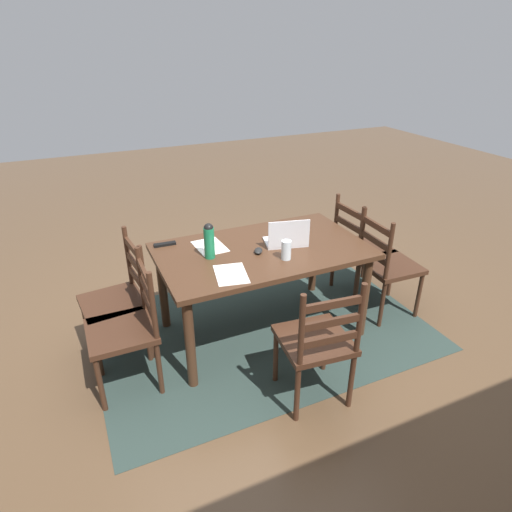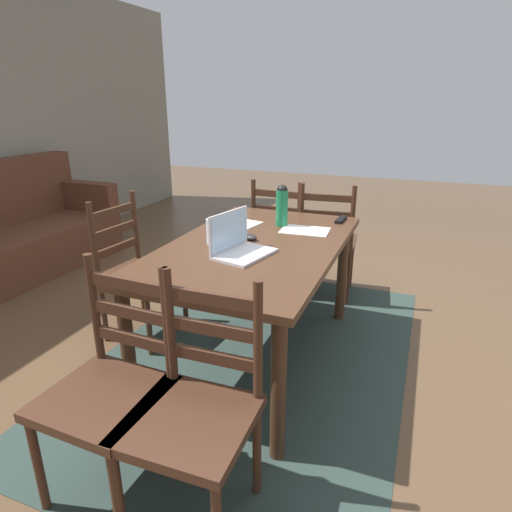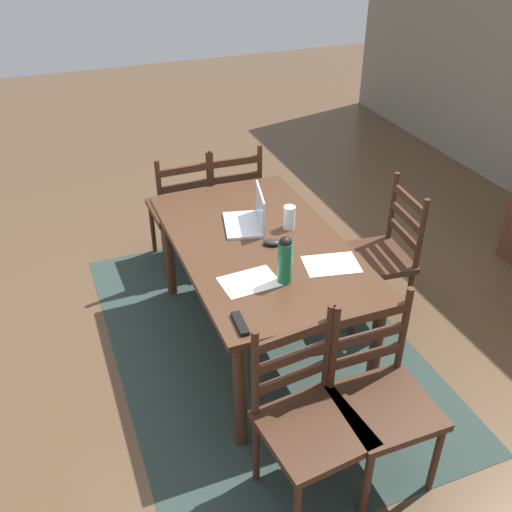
{
  "view_description": "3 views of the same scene",
  "coord_description": "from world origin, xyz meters",
  "px_view_note": "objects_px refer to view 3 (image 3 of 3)",
  "views": [
    {
      "loc": [
        1.28,
        2.71,
        2.21
      ],
      "look_at": [
        0.05,
        -0.0,
        0.7
      ],
      "focal_mm": 30.56,
      "sensor_mm": 36.0,
      "label": 1
    },
    {
      "loc": [
        -2.24,
        -0.88,
        1.55
      ],
      "look_at": [
        0.01,
        -0.0,
        0.68
      ],
      "focal_mm": 30.96,
      "sensor_mm": 36.0,
      "label": 2
    },
    {
      "loc": [
        2.67,
        -1.07,
        2.52
      ],
      "look_at": [
        0.03,
        -0.03,
        0.69
      ],
      "focal_mm": 40.73,
      "sensor_mm": 36.0,
      "label": 3
    }
  ],
  "objects_px": {
    "chair_left_far": "(229,201)",
    "chair_right_near": "(309,422)",
    "drinking_glass": "(289,217)",
    "water_bottle": "(285,259)",
    "tv_remote": "(240,324)",
    "laptop": "(251,217)",
    "computer_mouse": "(272,242)",
    "chair_far_head": "(379,256)",
    "dining_table": "(259,255)",
    "chair_left_near": "(182,209)",
    "chair_right_far": "(381,399)"
  },
  "relations": [
    {
      "from": "dining_table",
      "to": "computer_mouse",
      "type": "distance_m",
      "value": 0.13
    },
    {
      "from": "chair_far_head",
      "to": "laptop",
      "type": "bearing_deg",
      "value": -103.89
    },
    {
      "from": "tv_remote",
      "to": "chair_right_near",
      "type": "bearing_deg",
      "value": -64.68
    },
    {
      "from": "computer_mouse",
      "to": "tv_remote",
      "type": "xyz_separation_m",
      "value": [
        0.61,
        -0.42,
        -0.01
      ]
    },
    {
      "from": "chair_far_head",
      "to": "chair_left_near",
      "type": "xyz_separation_m",
      "value": [
        -1.09,
        -1.03,
        0.0
      ]
    },
    {
      "from": "chair_left_near",
      "to": "chair_left_far",
      "type": "distance_m",
      "value": 0.37
    },
    {
      "from": "chair_far_head",
      "to": "drinking_glass",
      "type": "bearing_deg",
      "value": -98.21
    },
    {
      "from": "dining_table",
      "to": "chair_right_far",
      "type": "xyz_separation_m",
      "value": [
        1.09,
        0.19,
        -0.2
      ]
    },
    {
      "from": "chair_left_far",
      "to": "computer_mouse",
      "type": "relative_size",
      "value": 9.5
    },
    {
      "from": "chair_left_near",
      "to": "chair_far_head",
      "type": "bearing_deg",
      "value": 43.26
    },
    {
      "from": "dining_table",
      "to": "laptop",
      "type": "height_order",
      "value": "laptop"
    },
    {
      "from": "chair_right_near",
      "to": "computer_mouse",
      "type": "distance_m",
      "value": 1.1
    },
    {
      "from": "drinking_glass",
      "to": "tv_remote",
      "type": "relative_size",
      "value": 0.85
    },
    {
      "from": "drinking_glass",
      "to": "chair_far_head",
      "type": "bearing_deg",
      "value": 81.79
    },
    {
      "from": "chair_left_near",
      "to": "tv_remote",
      "type": "bearing_deg",
      "value": -5.76
    },
    {
      "from": "computer_mouse",
      "to": "tv_remote",
      "type": "distance_m",
      "value": 0.74
    },
    {
      "from": "laptop",
      "to": "water_bottle",
      "type": "distance_m",
      "value": 0.62
    },
    {
      "from": "chair_right_near",
      "to": "drinking_glass",
      "type": "height_order",
      "value": "chair_right_near"
    },
    {
      "from": "chair_right_far",
      "to": "chair_left_near",
      "type": "height_order",
      "value": "same"
    },
    {
      "from": "laptop",
      "to": "tv_remote",
      "type": "xyz_separation_m",
      "value": [
        0.87,
        -0.38,
        -0.05
      ]
    },
    {
      "from": "water_bottle",
      "to": "computer_mouse",
      "type": "xyz_separation_m",
      "value": [
        -0.36,
        0.08,
        -0.12
      ]
    },
    {
      "from": "chair_right_near",
      "to": "chair_far_head",
      "type": "bearing_deg",
      "value": 136.37
    },
    {
      "from": "computer_mouse",
      "to": "chair_right_far",
      "type": "bearing_deg",
      "value": 36.9
    },
    {
      "from": "chair_far_head",
      "to": "tv_remote",
      "type": "height_order",
      "value": "chair_far_head"
    },
    {
      "from": "dining_table",
      "to": "chair_left_far",
      "type": "relative_size",
      "value": 1.68
    },
    {
      "from": "chair_left_near",
      "to": "water_bottle",
      "type": "xyz_separation_m",
      "value": [
        1.5,
        0.16,
        0.43
      ]
    },
    {
      "from": "chair_right_far",
      "to": "chair_left_far",
      "type": "xyz_separation_m",
      "value": [
        -2.17,
        -0.0,
        0.0
      ]
    },
    {
      "from": "chair_left_far",
      "to": "water_bottle",
      "type": "height_order",
      "value": "water_bottle"
    },
    {
      "from": "water_bottle",
      "to": "tv_remote",
      "type": "relative_size",
      "value": 1.58
    },
    {
      "from": "chair_left_far",
      "to": "drinking_glass",
      "type": "height_order",
      "value": "chair_left_far"
    },
    {
      "from": "chair_left_near",
      "to": "computer_mouse",
      "type": "relative_size",
      "value": 9.5
    },
    {
      "from": "tv_remote",
      "to": "drinking_glass",
      "type": "bearing_deg",
      "value": 54.9
    },
    {
      "from": "dining_table",
      "to": "laptop",
      "type": "relative_size",
      "value": 4.39
    },
    {
      "from": "chair_right_near",
      "to": "drinking_glass",
      "type": "xyz_separation_m",
      "value": [
        -1.17,
        0.42,
        0.37
      ]
    },
    {
      "from": "dining_table",
      "to": "tv_remote",
      "type": "relative_size",
      "value": 9.38
    },
    {
      "from": "chair_right_near",
      "to": "chair_right_far",
      "type": "xyz_separation_m",
      "value": [
        -0.0,
        0.38,
        0.0
      ]
    },
    {
      "from": "chair_right_near",
      "to": "tv_remote",
      "type": "bearing_deg",
      "value": -157.73
    },
    {
      "from": "chair_far_head",
      "to": "chair_left_far",
      "type": "height_order",
      "value": "same"
    },
    {
      "from": "chair_far_head",
      "to": "chair_right_far",
      "type": "bearing_deg",
      "value": -31.08
    },
    {
      "from": "dining_table",
      "to": "laptop",
      "type": "distance_m",
      "value": 0.25
    },
    {
      "from": "water_bottle",
      "to": "laptop",
      "type": "bearing_deg",
      "value": 175.8
    },
    {
      "from": "chair_right_near",
      "to": "chair_left_near",
      "type": "relative_size",
      "value": 1.0
    },
    {
      "from": "chair_right_far",
      "to": "tv_remote",
      "type": "xyz_separation_m",
      "value": [
        -0.42,
        -0.55,
        0.3
      ]
    },
    {
      "from": "drinking_glass",
      "to": "water_bottle",
      "type": "bearing_deg",
      "value": -26.69
    },
    {
      "from": "chair_far_head",
      "to": "dining_table",
      "type": "bearing_deg",
      "value": -90.3
    },
    {
      "from": "dining_table",
      "to": "water_bottle",
      "type": "distance_m",
      "value": 0.47
    },
    {
      "from": "chair_left_far",
      "to": "chair_right_near",
      "type": "bearing_deg",
      "value": -9.86
    },
    {
      "from": "chair_left_near",
      "to": "computer_mouse",
      "type": "xyz_separation_m",
      "value": [
        1.14,
        0.24,
        0.31
      ]
    },
    {
      "from": "chair_right_near",
      "to": "drinking_glass",
      "type": "distance_m",
      "value": 1.3
    },
    {
      "from": "chair_left_far",
      "to": "computer_mouse",
      "type": "height_order",
      "value": "chair_left_far"
    }
  ]
}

